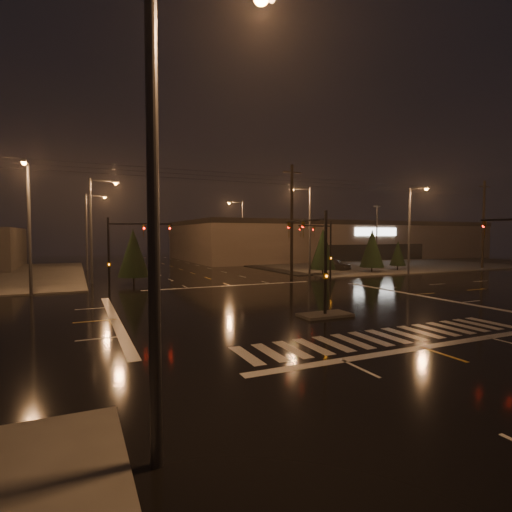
% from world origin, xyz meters
% --- Properties ---
extents(ground, '(140.00, 140.00, 0.00)m').
position_xyz_m(ground, '(0.00, 0.00, 0.00)').
color(ground, black).
rests_on(ground, ground).
extents(sidewalk_ne, '(36.00, 36.00, 0.12)m').
position_xyz_m(sidewalk_ne, '(30.00, 30.00, 0.06)').
color(sidewalk_ne, '#423F3B').
rests_on(sidewalk_ne, ground).
extents(median_island, '(3.00, 1.60, 0.15)m').
position_xyz_m(median_island, '(0.00, -4.00, 0.07)').
color(median_island, '#423F3B').
rests_on(median_island, ground).
extents(crosswalk, '(15.00, 2.60, 0.01)m').
position_xyz_m(crosswalk, '(0.00, -9.00, 0.01)').
color(crosswalk, beige).
rests_on(crosswalk, ground).
extents(stop_bar_near, '(16.00, 0.50, 0.01)m').
position_xyz_m(stop_bar_near, '(0.00, -11.00, 0.01)').
color(stop_bar_near, beige).
rests_on(stop_bar_near, ground).
extents(stop_bar_far, '(16.00, 0.50, 0.01)m').
position_xyz_m(stop_bar_far, '(0.00, 11.00, 0.01)').
color(stop_bar_far, beige).
rests_on(stop_bar_far, ground).
extents(parking_lot, '(50.00, 24.00, 0.08)m').
position_xyz_m(parking_lot, '(35.00, 28.00, 0.04)').
color(parking_lot, black).
rests_on(parking_lot, ground).
extents(retail_building, '(60.20, 28.30, 7.20)m').
position_xyz_m(retail_building, '(35.00, 45.99, 3.84)').
color(retail_building, '#6C5A4D').
rests_on(retail_building, ground).
extents(signal_mast_median, '(0.25, 4.59, 6.00)m').
position_xyz_m(signal_mast_median, '(0.00, -3.07, 3.75)').
color(signal_mast_median, black).
rests_on(signal_mast_median, ground).
extents(signal_mast_ne, '(4.84, 1.86, 6.00)m').
position_xyz_m(signal_mast_ne, '(9.50, 10.14, 3.79)').
color(signal_mast_ne, black).
rests_on(signal_mast_ne, ground).
extents(signal_mast_nw, '(4.84, 1.86, 6.00)m').
position_xyz_m(signal_mast_nw, '(-9.50, 10.14, 3.79)').
color(signal_mast_nw, black).
rests_on(signal_mast_nw, ground).
extents(streetlight_0, '(2.77, 0.32, 10.00)m').
position_xyz_m(streetlight_0, '(-11.18, -15.00, 5.80)').
color(streetlight_0, '#38383A').
rests_on(streetlight_0, ground).
extents(streetlight_1, '(2.77, 0.32, 10.00)m').
position_xyz_m(streetlight_1, '(-11.18, 18.00, 5.80)').
color(streetlight_1, '#38383A').
rests_on(streetlight_1, ground).
extents(streetlight_2, '(2.77, 0.32, 10.00)m').
position_xyz_m(streetlight_2, '(-11.18, 34.00, 5.80)').
color(streetlight_2, '#38383A').
rests_on(streetlight_2, ground).
extents(streetlight_3, '(2.77, 0.32, 10.00)m').
position_xyz_m(streetlight_3, '(11.18, 16.00, 5.80)').
color(streetlight_3, '#38383A').
rests_on(streetlight_3, ground).
extents(streetlight_4, '(2.77, 0.32, 10.00)m').
position_xyz_m(streetlight_4, '(11.18, 36.00, 5.80)').
color(streetlight_4, '#38383A').
rests_on(streetlight_4, ground).
extents(streetlight_5, '(0.32, 2.77, 10.00)m').
position_xyz_m(streetlight_5, '(-16.00, 11.18, 5.80)').
color(streetlight_5, '#38383A').
rests_on(streetlight_5, ground).
extents(streetlight_6, '(0.32, 2.77, 10.00)m').
position_xyz_m(streetlight_6, '(22.00, 11.18, 5.80)').
color(streetlight_6, '#38383A').
rests_on(streetlight_6, ground).
extents(utility_pole_1, '(2.20, 0.32, 12.00)m').
position_xyz_m(utility_pole_1, '(8.00, 14.00, 6.13)').
color(utility_pole_1, black).
rests_on(utility_pole_1, ground).
extents(utility_pole_2, '(2.20, 0.32, 12.00)m').
position_xyz_m(utility_pole_2, '(38.00, 14.00, 6.13)').
color(utility_pole_2, black).
rests_on(utility_pole_2, ground).
extents(conifer_0, '(2.99, 2.99, 5.38)m').
position_xyz_m(conifer_0, '(13.08, 15.68, 3.04)').
color(conifer_0, black).
rests_on(conifer_0, ground).
extents(conifer_1, '(2.94, 2.94, 5.30)m').
position_xyz_m(conifer_1, '(20.23, 15.69, 3.00)').
color(conifer_1, black).
rests_on(conifer_1, ground).
extents(conifer_2, '(2.03, 2.03, 3.87)m').
position_xyz_m(conifer_2, '(25.06, 16.37, 2.28)').
color(conifer_2, black).
rests_on(conifer_2, ground).
extents(conifer_3, '(2.90, 2.90, 5.23)m').
position_xyz_m(conifer_3, '(-7.94, 15.83, 2.96)').
color(conifer_3, black).
rests_on(conifer_3, ground).
extents(car_parked, '(3.91, 5.19, 1.65)m').
position_xyz_m(car_parked, '(17.72, 20.29, 0.82)').
color(car_parked, black).
rests_on(car_parked, ground).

